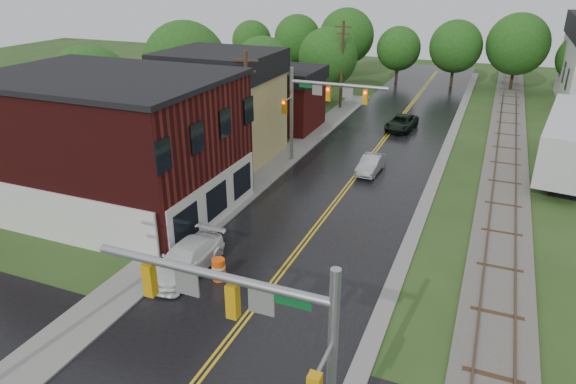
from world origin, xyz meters
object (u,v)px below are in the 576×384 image
Objects in this scene: construction_barrel at (219,270)px; tree_left_e at (329,59)px; pickup_white at (186,259)px; brick_building at (111,144)px; traffic_signal_near at (258,323)px; tree_left_b at (186,66)px; tree_left_a at (92,93)px; semi_trailer at (568,139)px; traffic_signal_far at (319,100)px; sedan_silver at (371,165)px; utility_pole_b at (247,115)px; utility_pole_c at (342,64)px; suv_dark at (402,123)px; tree_left_c at (264,68)px.

tree_left_e is at bearing 99.99° from construction_barrel.
brick_building is at bearing 150.34° from pickup_white.
traffic_signal_near is 6.44× the size of construction_barrel.
tree_left_b is (-21.32, 29.90, 0.75)m from traffic_signal_near.
tree_left_a is 35.43m from semi_trailer.
traffic_signal_near is at bearing -54.51° from tree_left_b.
brick_building is 31.12m from tree_left_e.
brick_building reaches higher than traffic_signal_far.
brick_building reaches higher than tree_left_e.
semi_trailer is at bearing 17.61° from traffic_signal_far.
traffic_signal_far is 1.92× the size of sedan_silver.
traffic_signal_far is 17.54m from pickup_white.
tree_left_a is 26.40m from tree_left_e.
utility_pole_b reaches higher than sedan_silver.
tree_left_b reaches higher than tree_left_a.
utility_pole_b reaches higher than brick_building.
pickup_white is at bearing -78.42° from utility_pole_b.
brick_building is at bearing -126.92° from traffic_signal_far.
traffic_signal_near is 1.47× the size of pickup_white.
sedan_silver is at bearing -3.93° from traffic_signal_far.
tree_left_b is 16.67m from tree_left_e.
traffic_signal_far is at bearing 56.32° from utility_pole_b.
utility_pole_c is at bearing 78.91° from brick_building.
utility_pole_c is at bearing 149.62° from suv_dark.
tree_left_e reaches higher than suv_dark.
traffic_signal_near is at bearing -74.48° from traffic_signal_far.
utility_pole_b is 7.90× the size of construction_barrel.
tree_left_e is (-2.05, 1.90, 0.09)m from utility_pole_c.
tree_left_c is (-7.05, 17.90, -0.21)m from utility_pole_b.
brick_building is 1.65× the size of tree_left_a.
brick_building is 9.03m from utility_pole_b.
tree_left_e reaches higher than sedan_silver.
tree_left_a is (-13.05, -22.10, 0.39)m from utility_pole_c.
pickup_white is at bearing -104.49° from sedan_silver.
construction_barrel is (6.33, -35.90, -4.24)m from tree_left_e.
utility_pole_b is (5.68, 7.00, 0.57)m from brick_building.
traffic_signal_far is 1.54× the size of suv_dark.
traffic_signal_near is 0.85× the size of tree_left_a.
utility_pole_b is at bearing -123.68° from traffic_signal_far.
tree_left_b is at bearing 138.14° from utility_pole_b.
brick_building is 1.95× the size of traffic_signal_far.
suv_dark is at bearing 60.54° from brick_building.
utility_pole_c reaches higher than pickup_white.
utility_pole_b is (-10.27, 20.00, -0.25)m from traffic_signal_near.
brick_building is at bearing 140.83° from traffic_signal_near.
tree_left_a reaches higher than construction_barrel.
tree_left_b reaches higher than brick_building.
utility_pole_b is 19.24m from tree_left_c.
utility_pole_b is (-3.33, -5.00, -0.25)m from traffic_signal_far.
utility_pole_b is at bearing -109.26° from suv_dark.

